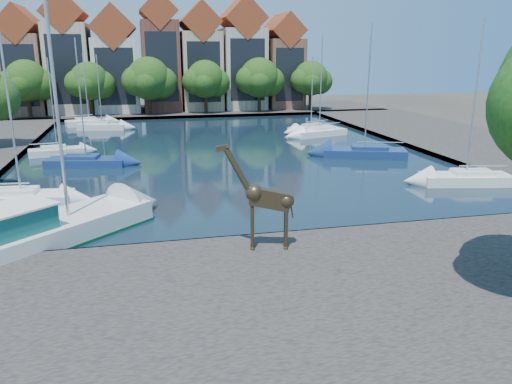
# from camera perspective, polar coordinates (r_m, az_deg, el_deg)

# --- Properties ---
(ground) EXTENTS (160.00, 160.00, 0.00)m
(ground) POSITION_cam_1_polar(r_m,az_deg,el_deg) (25.66, 4.59, -5.41)
(ground) COLOR #38332B
(ground) RESTS_ON ground
(water_basin) EXTENTS (38.00, 50.00, 0.08)m
(water_basin) POSITION_cam_1_polar(r_m,az_deg,el_deg) (48.24, -3.98, 4.78)
(water_basin) COLOR black
(water_basin) RESTS_ON ground
(near_quay) EXTENTS (50.00, 14.00, 0.50)m
(near_quay) POSITION_cam_1_polar(r_m,az_deg,el_deg) (19.60, 10.86, -11.91)
(near_quay) COLOR #443F3B
(near_quay) RESTS_ON ground
(far_quay) EXTENTS (60.00, 16.00, 0.50)m
(far_quay) POSITION_cam_1_polar(r_m,az_deg,el_deg) (79.62, -7.68, 9.21)
(far_quay) COLOR #443F3B
(far_quay) RESTS_ON ground
(right_quay) EXTENTS (14.00, 52.00, 0.50)m
(right_quay) POSITION_cam_1_polar(r_m,az_deg,el_deg) (57.57, 21.54, 5.73)
(right_quay) COLOR #443F3B
(right_quay) RESTS_ON ground
(townhouse_west_end) EXTENTS (5.44, 9.18, 14.93)m
(townhouse_west_end) POSITION_cam_1_polar(r_m,az_deg,el_deg) (80.32, -24.88, 13.08)
(townhouse_west_end) COLOR #8A5D4B
(townhouse_west_end) RESTS_ON far_quay
(townhouse_west_mid) EXTENTS (5.94, 9.18, 16.79)m
(townhouse_west_mid) POSITION_cam_1_polar(r_m,az_deg,el_deg) (79.36, -20.59, 14.14)
(townhouse_west_mid) COLOR #C2AF95
(townhouse_west_mid) RESTS_ON far_quay
(townhouse_west_inner) EXTENTS (6.43, 9.18, 15.15)m
(townhouse_west_inner) POSITION_cam_1_polar(r_m,az_deg,el_deg) (78.85, -15.72, 13.89)
(townhouse_west_inner) COLOR silver
(townhouse_west_inner) RESTS_ON far_quay
(townhouse_center) EXTENTS (5.44, 9.18, 16.93)m
(townhouse_center) POSITION_cam_1_polar(r_m,az_deg,el_deg) (78.83, -10.90, 14.93)
(townhouse_center) COLOR brown
(townhouse_center) RESTS_ON far_quay
(townhouse_east_inner) EXTENTS (5.94, 9.18, 15.79)m
(townhouse_east_inner) POSITION_cam_1_polar(r_m,az_deg,el_deg) (79.32, -6.40, 14.65)
(townhouse_east_inner) COLOR tan
(townhouse_east_inner) RESTS_ON far_quay
(townhouse_east_mid) EXTENTS (6.43, 9.18, 16.65)m
(townhouse_east_mid) POSITION_cam_1_polar(r_m,az_deg,el_deg) (80.34, -1.64, 15.02)
(townhouse_east_mid) COLOR #BDB5A1
(townhouse_east_mid) RESTS_ON far_quay
(townhouse_east_end) EXTENTS (5.44, 9.18, 14.43)m
(townhouse_east_end) POSITION_cam_1_polar(r_m,az_deg,el_deg) (81.89, 2.98, 14.32)
(townhouse_east_end) COLOR brown
(townhouse_east_end) RESTS_ON far_quay
(far_tree_far_west) EXTENTS (7.28, 5.60, 7.68)m
(far_tree_far_west) POSITION_cam_1_polar(r_m,az_deg,el_deg) (74.81, -24.66, 11.32)
(far_tree_far_west) COLOR #332114
(far_tree_far_west) RESTS_ON far_quay
(far_tree_west) EXTENTS (6.76, 5.20, 7.36)m
(far_tree_west) POSITION_cam_1_polar(r_m,az_deg,el_deg) (73.68, -18.45, 11.80)
(far_tree_west) COLOR #332114
(far_tree_west) RESTS_ON far_quay
(far_tree_mid_west) EXTENTS (7.80, 6.00, 8.00)m
(far_tree_mid_west) POSITION_cam_1_polar(r_m,az_deg,el_deg) (73.39, -12.09, 12.41)
(far_tree_mid_west) COLOR #332114
(far_tree_mid_west) RESTS_ON far_quay
(far_tree_mid_east) EXTENTS (7.02, 5.40, 7.52)m
(far_tree_mid_east) POSITION_cam_1_polar(r_m,az_deg,el_deg) (73.98, -5.74, 12.57)
(far_tree_mid_east) COLOR #332114
(far_tree_mid_east) RESTS_ON far_quay
(far_tree_east) EXTENTS (7.54, 5.80, 7.84)m
(far_tree_east) POSITION_cam_1_polar(r_m,az_deg,el_deg) (75.42, 0.45, 12.79)
(far_tree_east) COLOR #332114
(far_tree_east) RESTS_ON far_quay
(far_tree_far_east) EXTENTS (6.76, 5.20, 7.36)m
(far_tree_far_east) POSITION_cam_1_polar(r_m,az_deg,el_deg) (77.66, 6.34, 12.67)
(far_tree_far_east) COLOR #332114
(far_tree_far_east) RESTS_ON far_quay
(giraffe_statue) EXTENTS (3.39, 0.97, 4.86)m
(giraffe_statue) POSITION_cam_1_polar(r_m,az_deg,el_deg) (22.43, 0.97, -0.73)
(giraffe_statue) COLOR #392E1C
(giraffe_statue) RESTS_ON near_quay
(motorsailer) EXTENTS (10.36, 9.86, 11.75)m
(motorsailer) POSITION_cam_1_polar(r_m,az_deg,el_deg) (26.40, -23.57, -3.86)
(motorsailer) COLOR silver
(motorsailer) RESTS_ON water_basin
(sailboat_left_a) EXTENTS (6.17, 2.77, 10.38)m
(sailboat_left_a) POSITION_cam_1_polar(r_m,az_deg,el_deg) (33.73, -25.25, -0.46)
(sailboat_left_a) COLOR white
(sailboat_left_a) RESTS_ON water_basin
(sailboat_left_b) EXTENTS (6.73, 3.48, 10.17)m
(sailboat_left_b) POSITION_cam_1_polar(r_m,az_deg,el_deg) (43.79, -18.83, 3.50)
(sailboat_left_b) COLOR navy
(sailboat_left_b) RESTS_ON water_basin
(sailboat_left_c) EXTENTS (5.13, 2.61, 8.61)m
(sailboat_left_c) POSITION_cam_1_polar(r_m,az_deg,el_deg) (49.16, -21.77, 4.51)
(sailboat_left_c) COLOR silver
(sailboat_left_c) RESTS_ON water_basin
(sailboat_left_d) EXTENTS (5.85, 3.03, 8.77)m
(sailboat_left_d) POSITION_cam_1_polar(r_m,az_deg,el_deg) (63.45, -17.18, 7.31)
(sailboat_left_d) COLOR silver
(sailboat_left_d) RESTS_ON water_basin
(sailboat_left_e) EXTENTS (5.92, 3.32, 8.99)m
(sailboat_left_e) POSITION_cam_1_polar(r_m,az_deg,el_deg) (67.65, -18.57, 7.70)
(sailboat_left_e) COLOR white
(sailboat_left_e) RESTS_ON water_basin
(sailboat_right_a) EXTENTS (6.50, 3.39, 11.32)m
(sailboat_right_a) POSITION_cam_1_polar(r_m,az_deg,el_deg) (38.57, 22.88, 1.66)
(sailboat_right_a) COLOR white
(sailboat_right_a) RESTS_ON water_basin
(sailboat_right_b) EXTENTS (7.69, 4.75, 11.46)m
(sailboat_right_b) POSITION_cam_1_polar(r_m,az_deg,el_deg) (45.87, 12.28, 4.64)
(sailboat_right_b) COLOR navy
(sailboat_right_b) RESTS_ON water_basin
(sailboat_right_c) EXTENTS (6.63, 3.98, 10.77)m
(sailboat_right_c) POSITION_cam_1_polar(r_m,az_deg,el_deg) (56.60, 7.24, 6.94)
(sailboat_right_c) COLOR white
(sailboat_right_c) RESTS_ON water_basin
(sailboat_right_d) EXTENTS (5.79, 3.71, 8.59)m
(sailboat_right_d) POSITION_cam_1_polar(r_m,az_deg,el_deg) (59.27, 6.29, 7.33)
(sailboat_right_d) COLOR silver
(sailboat_right_d) RESTS_ON water_basin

